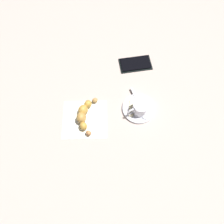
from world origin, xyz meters
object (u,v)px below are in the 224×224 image
teaspoon (141,108)px  cell_phone (135,64)px  sugar_packet (131,108)px  napkin (85,119)px  croissant (84,114)px  saucer (139,109)px  espresso_cup (140,108)px

teaspoon → cell_phone: teaspoon is taller
sugar_packet → napkin: bearing=-72.3°
teaspoon → napkin: 0.21m
croissant → napkin: bearing=91.6°
teaspoon → croissant: 0.21m
teaspoon → napkin: teaspoon is taller
napkin → cell_phone: (-0.22, -0.23, 0.00)m
saucer → cell_phone: 0.21m
espresso_cup → croissant: espresso_cup is taller
saucer → cell_phone: same height
saucer → sugar_packet: size_ratio=1.80×
saucer → croissant: 0.21m
sugar_packet → cell_phone: sugar_packet is taller
saucer → espresso_cup: (0.00, 0.01, 0.03)m
cell_phone → saucer: bearing=86.4°
teaspoon → croissant: bearing=3.5°
cell_phone → espresso_cup: bearing=86.4°
sugar_packet → napkin: sugar_packet is taller
espresso_cup → cell_phone: (-0.01, -0.22, -0.03)m
cell_phone → napkin: bearing=46.9°
teaspoon → saucer: bearing=15.4°
sugar_packet → croissant: size_ratio=0.44×
saucer → teaspoon: size_ratio=0.87×
espresso_cup → sugar_packet: size_ratio=1.20×
cell_phone → sugar_packet: bearing=78.4°
croissant → cell_phone: size_ratio=1.12×
croissant → cell_phone: 0.31m
sugar_packet → napkin: (0.18, 0.03, -0.01)m
sugar_packet → cell_phone: (-0.04, -0.21, -0.01)m
teaspoon → napkin: size_ratio=0.87×
espresso_cup → napkin: (0.21, 0.01, -0.03)m
teaspoon → napkin: (0.21, 0.02, -0.01)m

